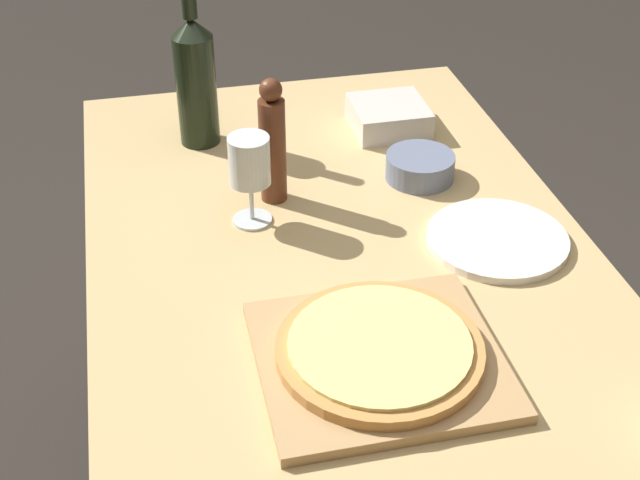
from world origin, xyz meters
TOP-DOWN VIEW (x-y plane):
  - dining_table at (0.00, 0.00)m, footprint 0.83×1.34m
  - cutting_board at (-0.02, -0.28)m, footprint 0.34×0.31m
  - pizza at (-0.02, -0.28)m, footprint 0.29×0.29m
  - wine_bottle at (-0.19, 0.43)m, footprint 0.08×0.08m
  - pepper_mill at (-0.08, 0.19)m, footprint 0.05×0.05m
  - wine_glass at (-0.13, 0.12)m, footprint 0.07×0.07m
  - small_bowl at (0.20, 0.20)m, footprint 0.13×0.13m
  - dinner_plate at (0.26, -0.03)m, footprint 0.24×0.24m
  - food_container at (0.19, 0.40)m, footprint 0.15×0.15m

SIDE VIEW (x-z plane):
  - dining_table at x=0.00m, z-range 0.28..1.05m
  - dinner_plate at x=0.26m, z-range 0.77..0.78m
  - cutting_board at x=-0.02m, z-range 0.77..0.79m
  - small_bowl at x=0.20m, z-range 0.77..0.82m
  - food_container at x=0.19m, z-range 0.77..0.83m
  - pizza at x=-0.02m, z-range 0.79..0.81m
  - pepper_mill at x=-0.08m, z-range 0.77..1.00m
  - wine_glass at x=-0.13m, z-range 0.80..0.97m
  - wine_bottle at x=-0.19m, z-range 0.74..1.07m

